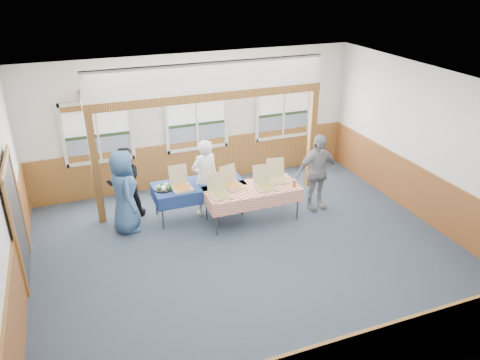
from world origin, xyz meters
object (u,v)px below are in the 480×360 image
table_left (198,186)px  man_blue (124,192)px  person_grey (317,172)px  woman_white (205,178)px  woman_black (125,183)px  table_right (252,190)px

table_left → man_blue: 1.58m
table_left → person_grey: size_ratio=1.21×
woman_white → woman_black: (-1.62, 0.50, -0.06)m
table_right → person_grey: person_grey is taller
woman_black → person_grey: bearing=161.6°
woman_black → man_blue: size_ratio=0.91×
woman_white → man_blue: (-1.72, -0.10, 0.02)m
table_left → table_right: same height
person_grey → table_left: bearing=162.4°
woman_black → table_right: bearing=152.8°
woman_white → person_grey: bearing=153.0°
table_left → woman_black: (-1.47, 0.52, 0.09)m
person_grey → man_blue: bearing=168.7°
table_right → woman_black: size_ratio=1.38×
woman_black → woman_white: bearing=160.6°
person_grey → table_right: bearing=176.0°
woman_black → man_blue: bearing=78.1°
table_left → woman_white: (0.15, 0.02, 0.15)m
table_right → person_grey: (1.53, -0.01, 0.17)m
woman_black → man_blue: (-0.10, -0.59, 0.08)m
woman_white → table_right: bearing=130.9°
table_left → table_right: size_ratio=0.97×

